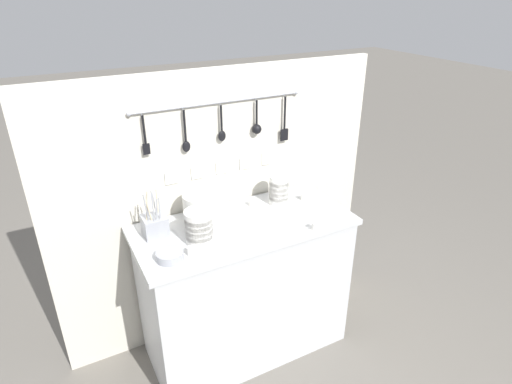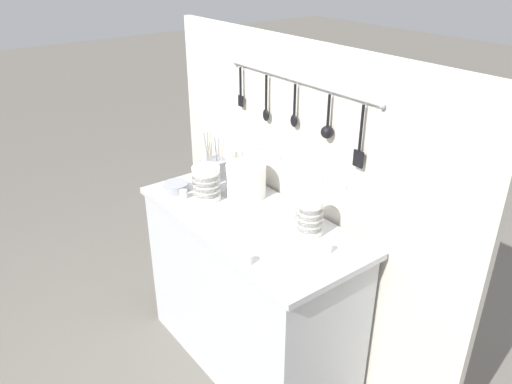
# 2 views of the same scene
# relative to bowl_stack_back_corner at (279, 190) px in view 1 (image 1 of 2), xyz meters

# --- Properties ---
(ground_plane) EXTENTS (20.00, 20.00, 0.00)m
(ground_plane) POSITION_rel_bowl_stack_back_corner_xyz_m (-0.28, -0.12, -0.96)
(ground_plane) COLOR #666059
(counter) EXTENTS (1.18, 0.54, 0.87)m
(counter) POSITION_rel_bowl_stack_back_corner_xyz_m (-0.28, -0.12, -0.52)
(counter) COLOR #B7BABC
(counter) RESTS_ON ground
(back_wall) EXTENTS (1.98, 0.09, 1.64)m
(back_wall) POSITION_rel_bowl_stack_back_corner_xyz_m (-0.28, 0.19, -0.13)
(back_wall) COLOR beige
(back_wall) RESTS_ON ground
(bowl_stack_back_corner) EXTENTS (0.11, 0.11, 0.18)m
(bowl_stack_back_corner) POSITION_rel_bowl_stack_back_corner_xyz_m (0.00, 0.00, 0.00)
(bowl_stack_back_corner) COLOR silver
(bowl_stack_back_corner) RESTS_ON counter
(bowl_stack_nested_right) EXTENTS (0.14, 0.14, 0.17)m
(bowl_stack_nested_right) POSITION_rel_bowl_stack_back_corner_xyz_m (-0.56, -0.17, -0.00)
(bowl_stack_nested_right) COLOR silver
(bowl_stack_nested_right) RESTS_ON counter
(plate_stack) EXTENTS (0.20, 0.20, 0.17)m
(plate_stack) POSITION_rel_bowl_stack_back_corner_xyz_m (-0.47, 0.01, -0.00)
(plate_stack) COLOR silver
(plate_stack) RESTS_ON counter
(steel_mixing_bowl) EXTENTS (0.13, 0.13, 0.04)m
(steel_mixing_bowl) POSITION_rel_bowl_stack_back_corner_xyz_m (-0.74, -0.25, -0.07)
(steel_mixing_bowl) COLOR #93969E
(steel_mixing_bowl) RESTS_ON counter
(cutlery_caddy) EXTENTS (0.12, 0.12, 0.27)m
(cutlery_caddy) POSITION_rel_bowl_stack_back_corner_xyz_m (-0.74, -0.01, -0.03)
(cutlery_caddy) COLOR #93969E
(cutlery_caddy) RESTS_ON counter
(cup_edge_near) EXTENTS (0.04, 0.04, 0.04)m
(cup_edge_near) POSITION_rel_bowl_stack_back_corner_xyz_m (0.02, -0.35, -0.07)
(cup_edge_near) COLOR silver
(cup_edge_near) RESTS_ON counter
(cup_edge_far) EXTENTS (0.04, 0.04, 0.04)m
(cup_edge_far) POSITION_rel_bowl_stack_back_corner_xyz_m (-0.64, -0.26, -0.07)
(cup_edge_far) COLOR silver
(cup_edge_far) RESTS_ON counter
(cup_centre) EXTENTS (0.04, 0.04, 0.04)m
(cup_centre) POSITION_rel_bowl_stack_back_corner_xyz_m (-0.15, 0.04, -0.07)
(cup_centre) COLOR silver
(cup_centre) RESTS_ON counter
(cup_front_right) EXTENTS (0.04, 0.04, 0.04)m
(cup_front_right) POSITION_rel_bowl_stack_back_corner_xyz_m (0.15, -0.04, -0.07)
(cup_front_right) COLOR silver
(cup_front_right) RESTS_ON counter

